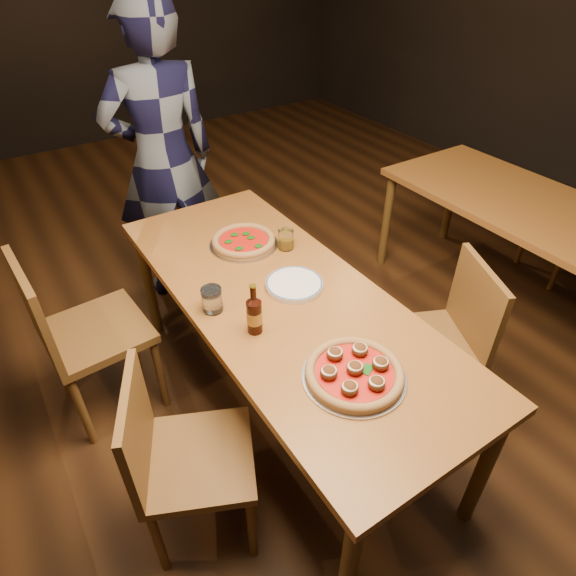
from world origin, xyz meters
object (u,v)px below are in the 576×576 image
table_right (548,224)px  pizza_meatball (354,372)px  table_main (282,307)px  amber_glass (286,239)px  chair_main_sw (96,330)px  water_glass (212,300)px  beer_bottle (254,316)px  diner (163,160)px  chair_nbr_right (573,219)px  chair_end (201,241)px  plate_stack (294,285)px  chair_main_nw (198,458)px  chair_main_e (427,343)px  pizza_margherita (244,241)px

table_right → pizza_meatball: pizza_meatball is taller
table_main → amber_glass: (0.23, 0.32, 0.12)m
table_main → chair_main_sw: chair_main_sw is taller
chair_main_sw → water_glass: size_ratio=8.99×
beer_bottle → diner: (0.21, 1.46, 0.09)m
chair_main_sw → chair_nbr_right: (3.08, -0.58, -0.05)m
table_right → water_glass: 2.02m
chair_main_sw → chair_end: (0.83, 0.60, -0.09)m
plate_stack → diner: 1.31m
chair_main_nw → chair_main_e: bearing=-67.1°
water_glass → chair_nbr_right: bearing=-2.5°
plate_stack → water_glass: size_ratio=2.35×
chair_nbr_right → beer_bottle: 2.60m
amber_glass → chair_end: bearing=98.9°
chair_main_nw → water_glass: bearing=-11.0°
chair_end → plate_stack: (-0.02, -1.12, 0.36)m
plate_stack → water_glass: water_glass is taller
plate_stack → diner: (-0.09, 1.30, 0.16)m
water_glass → beer_bottle: bearing=-68.7°
table_main → water_glass: size_ratio=18.23×
chair_end → diner: diner is taller
table_main → chair_main_nw: bearing=-150.2°
chair_main_nw → chair_main_sw: size_ratio=0.90×
chair_main_e → diner: bearing=-136.3°
chair_end → water_glass: (-0.40, -1.06, 0.40)m
table_main → chair_main_e: bearing=-32.7°
chair_nbr_right → water_glass: size_ratio=8.05×
table_main → diner: (-0.01, 1.32, 0.24)m
chair_main_sw → chair_nbr_right: 3.13m
chair_end → water_glass: water_glass is taller
table_right → diner: (-1.71, 1.52, 0.24)m
table_right → chair_main_nw: (-2.30, -0.14, -0.24)m
table_right → pizza_margherita: 1.77m
chair_nbr_right → diner: size_ratio=0.48×
table_main → chair_nbr_right: (2.35, -0.04, -0.24)m
chair_main_e → amber_glass: (-0.36, 0.69, 0.35)m
chair_main_e → pizza_margherita: size_ratio=2.62×
diner → beer_bottle: bearing=85.5°
table_main → beer_bottle: bearing=-147.1°
diner → plate_stack: bearing=97.4°
amber_glass → plate_stack: bearing=-116.4°
table_right → beer_bottle: (-1.92, 0.06, 0.15)m
pizza_margherita → beer_bottle: beer_bottle is taller
beer_bottle → amber_glass: (0.44, 0.46, -0.03)m
chair_main_nw → diner: 1.83m
amber_glass → water_glass: bearing=-155.3°
chair_main_nw → pizza_meatball: (0.56, -0.21, 0.33)m
pizza_meatball → chair_main_sw: bearing=122.3°
table_right → chair_main_e: chair_main_e is taller
chair_main_sw → chair_main_e: size_ratio=1.08×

